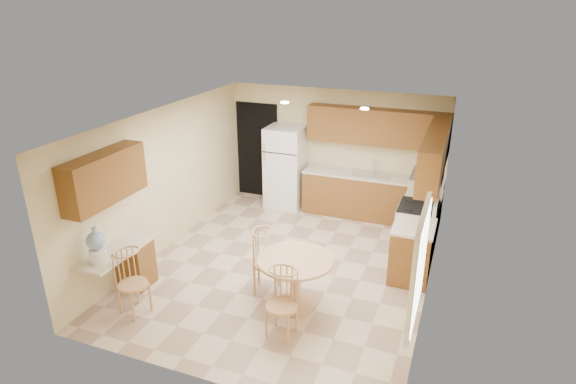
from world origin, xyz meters
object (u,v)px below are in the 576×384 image
at_px(refrigerator, 286,167).
at_px(water_crock, 97,246).
at_px(dining_table, 295,276).
at_px(chair_table_a, 264,258).
at_px(stove, 416,230).
at_px(chair_table_b, 279,301).
at_px(chair_desk, 128,280).

xyz_separation_m(refrigerator, water_crock, (-1.05, -4.43, 0.14)).
bearing_deg(dining_table, chair_table_a, 164.28).
bearing_deg(refrigerator, water_crock, -103.34).
bearing_deg(water_crock, dining_table, 21.75).
relative_size(stove, chair_table_b, 1.14).
distance_m(stove, chair_desk, 4.73).
height_order(stove, chair_table_b, stove).
height_order(stove, dining_table, stove).
height_order(dining_table, chair_table_a, chair_table_a).
bearing_deg(chair_desk, chair_table_b, 113.46).
height_order(refrigerator, stove, refrigerator).
bearing_deg(chair_table_a, dining_table, 61.49).
xyz_separation_m(refrigerator, chair_table_a, (0.92, -3.27, -0.26)).
bearing_deg(dining_table, chair_table_b, -86.14).
bearing_deg(stove, refrigerator, 157.01).
bearing_deg(chair_table_b, chair_desk, 8.66).
height_order(dining_table, chair_desk, chair_desk).
bearing_deg(stove, chair_desk, -137.26).
height_order(chair_table_a, water_crock, water_crock).
distance_m(chair_table_a, chair_desk, 1.92).
height_order(refrigerator, chair_table_b, refrigerator).
bearing_deg(refrigerator, stove, -22.99).
height_order(chair_table_a, chair_desk, chair_table_a).
height_order(chair_table_b, chair_desk, chair_table_b).
xyz_separation_m(refrigerator, chair_table_b, (1.52, -4.16, -0.28)).
bearing_deg(chair_table_b, dining_table, -84.70).
relative_size(chair_table_a, chair_desk, 1.05).
height_order(dining_table, water_crock, water_crock).
distance_m(refrigerator, stove, 3.15).
xyz_separation_m(dining_table, chair_desk, (-2.07, -1.01, 0.06)).
bearing_deg(chair_table_a, stove, 123.54).
bearing_deg(chair_table_a, chair_table_b, 21.01).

